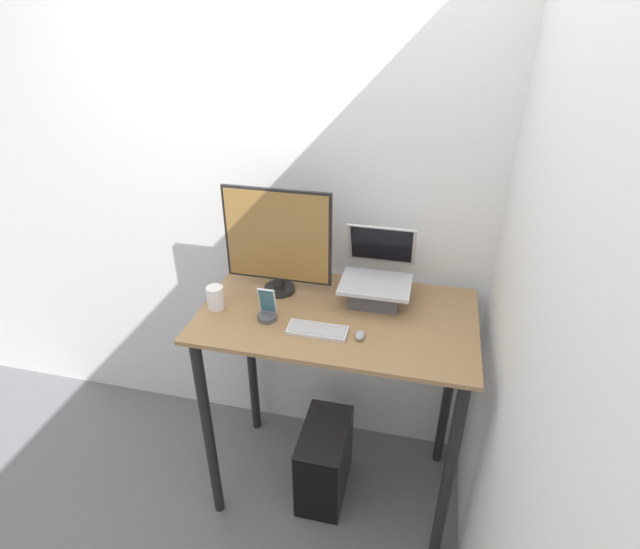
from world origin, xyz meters
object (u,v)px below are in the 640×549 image
(cell_phone, at_px, (267,311))
(mouse, at_px, (360,335))
(monitor, at_px, (278,242))
(laptop, at_px, (376,283))
(computer_tower, at_px, (324,460))
(keyboard, at_px, (317,330))

(cell_phone, bearing_deg, mouse, -6.31)
(monitor, bearing_deg, laptop, 3.39)
(mouse, xyz_separation_m, cell_phone, (-0.40, 0.04, 0.02))
(computer_tower, bearing_deg, monitor, 145.91)
(mouse, height_order, cell_phone, cell_phone)
(laptop, height_order, keyboard, laptop)
(computer_tower, bearing_deg, cell_phone, -166.23)
(laptop, bearing_deg, cell_phone, -148.81)
(mouse, bearing_deg, keyboard, 179.21)
(keyboard, bearing_deg, mouse, -0.79)
(laptop, relative_size, cell_phone, 2.21)
(monitor, bearing_deg, computer_tower, -34.09)
(computer_tower, bearing_deg, laptop, 46.76)
(mouse, height_order, computer_tower, mouse)
(laptop, distance_m, mouse, 0.31)
(laptop, bearing_deg, monitor, -176.61)
(mouse, bearing_deg, laptop, 86.07)
(monitor, xyz_separation_m, keyboard, (0.24, -0.27, -0.24))
(laptop, relative_size, monitor, 0.66)
(laptop, distance_m, cell_phone, 0.49)
(monitor, distance_m, computer_tower, 1.16)
(keyboard, xyz_separation_m, mouse, (0.17, -0.00, 0.01))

